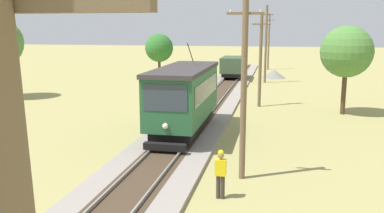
% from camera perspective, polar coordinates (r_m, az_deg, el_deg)
% --- Properties ---
extents(red_tram, '(2.60, 8.54, 4.79)m').
position_cam_1_polar(red_tram, '(22.70, -1.07, 1.43)').
color(red_tram, '#235633').
rests_on(red_tram, rail_right).
extents(freight_car, '(2.40, 5.20, 2.31)m').
position_cam_1_polar(freight_car, '(47.72, 5.70, 5.60)').
color(freight_car, '#384C33').
rests_on(freight_car, rail_right).
extents(utility_pole_near_tram, '(1.40, 0.31, 7.35)m').
position_cam_1_polar(utility_pole_near_tram, '(15.81, 7.24, 2.96)').
color(utility_pole_near_tram, brown).
rests_on(utility_pole_near_tram, ground).
extents(utility_pole_mid, '(1.40, 0.44, 7.06)m').
position_cam_1_polar(utility_pole_mid, '(31.41, 9.52, 6.55)').
color(utility_pole_mid, brown).
rests_on(utility_pole_mid, ground).
extents(utility_pole_far, '(1.40, 0.38, 8.31)m').
position_cam_1_polar(utility_pole_far, '(45.40, 10.27, 8.62)').
color(utility_pole_far, brown).
rests_on(utility_pole_far, ground).
extents(utility_pole_distant, '(1.40, 0.63, 7.99)m').
position_cam_1_polar(utility_pole_distant, '(60.11, 10.65, 8.97)').
color(utility_pole_distant, brown).
rests_on(utility_pole_distant, ground).
extents(gravel_pile, '(2.83, 2.83, 1.01)m').
position_cam_1_polar(gravel_pile, '(50.24, 11.36, 4.50)').
color(gravel_pile, gray).
rests_on(gravel_pile, ground).
extents(track_worker, '(0.38, 0.25, 1.78)m').
position_cam_1_polar(track_worker, '(14.49, 4.01, -9.08)').
color(track_worker, '#38332D').
rests_on(track_worker, ground).
extents(tree_left_far, '(3.37, 3.37, 5.26)m').
position_cam_1_polar(tree_left_far, '(49.75, -4.62, 8.14)').
color(tree_left_far, '#4C3823').
rests_on(tree_left_far, ground).
extents(tree_right_far, '(3.52, 3.52, 6.11)m').
position_cam_1_polar(tree_right_far, '(29.92, 20.75, 7.13)').
color(tree_right_far, '#4C3823').
rests_on(tree_right_far, ground).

